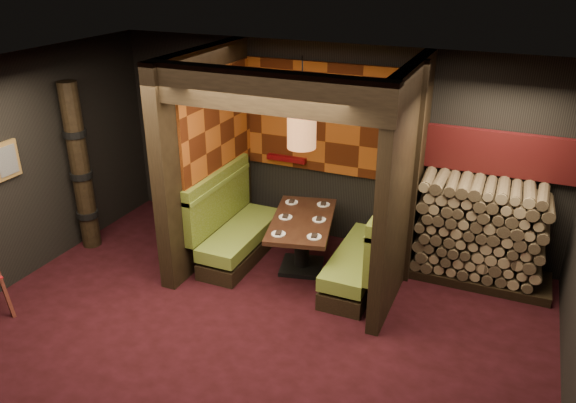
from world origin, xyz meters
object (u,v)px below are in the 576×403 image
(pendant_lamp, at_px, (302,130))
(booth_bench_right, at_px, (366,257))
(totem_column, at_px, (80,169))
(firewood_stack, at_px, (486,233))
(booth_bench_left, at_px, (235,230))
(dining_table, at_px, (302,235))

(pendant_lamp, bearing_deg, booth_bench_right, 0.58)
(pendant_lamp, distance_m, totem_column, 3.23)
(totem_column, xyz_separation_m, firewood_stack, (5.33, 1.25, -0.51))
(booth_bench_left, height_order, dining_table, booth_bench_left)
(booth_bench_left, relative_size, totem_column, 0.67)
(firewood_stack, bearing_deg, pendant_lamp, -162.52)
(booth_bench_left, bearing_deg, totem_column, -165.25)
(totem_column, distance_m, firewood_stack, 5.50)
(booth_bench_left, bearing_deg, booth_bench_right, 0.00)
(booth_bench_left, bearing_deg, pendant_lamp, -0.52)
(dining_table, bearing_deg, pendant_lamp, -90.00)
(pendant_lamp, xyz_separation_m, firewood_stack, (2.25, 0.71, -1.28))
(dining_table, bearing_deg, booth_bench_right, -2.61)
(booth_bench_right, bearing_deg, pendant_lamp, -179.42)
(dining_table, height_order, firewood_stack, firewood_stack)
(booth_bench_right, distance_m, totem_column, 4.10)
(dining_table, relative_size, totem_column, 0.65)
(booth_bench_right, xyz_separation_m, firewood_stack, (1.35, 0.70, 0.28))
(booth_bench_right, height_order, dining_table, booth_bench_right)
(firewood_stack, bearing_deg, booth_bench_right, -152.65)
(booth_bench_left, relative_size, firewood_stack, 0.92)
(pendant_lamp, height_order, totem_column, pendant_lamp)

